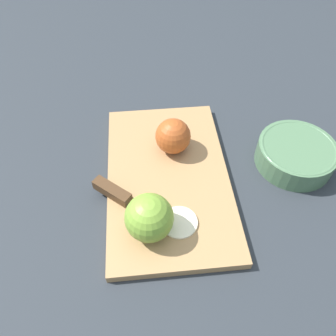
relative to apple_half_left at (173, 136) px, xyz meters
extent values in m
plane|color=#282D33|center=(0.07, -0.02, -0.05)|extent=(4.00, 4.00, 0.00)
cube|color=#A37A4C|center=(0.07, -0.02, -0.05)|extent=(0.41, 0.27, 0.02)
sphere|color=#AD4C1E|center=(0.00, 0.00, 0.00)|extent=(0.07, 0.07, 0.07)
cylinder|color=beige|center=(0.00, 0.01, 0.00)|extent=(0.07, 0.01, 0.07)
sphere|color=olive|center=(0.18, -0.07, 0.00)|extent=(0.08, 0.08, 0.08)
cylinder|color=beige|center=(0.18, -0.07, 0.00)|extent=(0.08, 0.01, 0.08)
cube|color=silver|center=(0.16, -0.07, -0.03)|extent=(0.09, 0.09, 0.00)
cube|color=#472D19|center=(0.09, -0.13, -0.03)|extent=(0.07, 0.07, 0.02)
cylinder|color=beige|center=(0.18, -0.02, -0.03)|extent=(0.06, 0.06, 0.00)
cylinder|color=#4C704C|center=(0.06, 0.24, -0.03)|extent=(0.16, 0.16, 0.05)
torus|color=#4C704C|center=(0.06, 0.24, -0.01)|extent=(0.15, 0.15, 0.01)
camera|label=1|loc=(0.46, -0.09, 0.47)|focal=35.00mm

